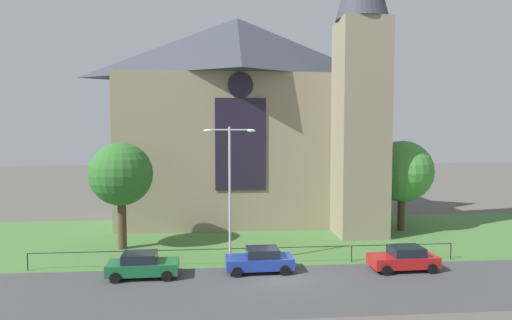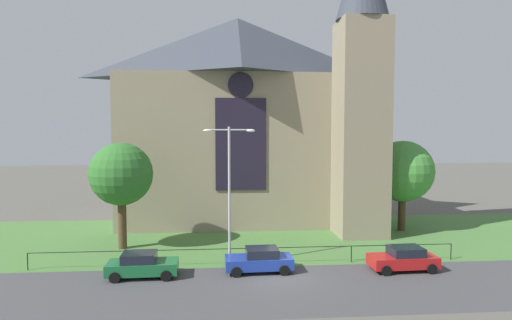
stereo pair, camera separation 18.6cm
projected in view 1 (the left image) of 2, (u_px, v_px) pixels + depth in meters
ground at (262, 237)px, 36.31m from camera, size 160.00×160.00×0.00m
road_asphalt at (283, 288)px, 24.38m from camera, size 120.00×8.00×0.01m
grass_verge at (264, 243)px, 34.32m from camera, size 120.00×20.00×0.01m
church_building at (245, 117)px, 42.88m from camera, size 23.20×16.20×26.00m
iron_railing at (248, 250)px, 28.65m from camera, size 28.13×0.07×1.13m
tree_right_far at (402, 171)px, 38.43m from camera, size 5.41×5.41×8.00m
tree_left_near at (121, 175)px, 32.28m from camera, size 4.69×4.69×7.99m
streetlamp_near at (230, 179)px, 28.13m from camera, size 3.37×0.26×9.12m
parked_car_green at (143, 265)px, 26.18m from camera, size 4.24×2.11×1.51m
parked_car_blue at (260, 260)px, 27.23m from camera, size 4.26×2.14×1.51m
parked_car_red at (404, 258)px, 27.57m from camera, size 4.26×2.14×1.51m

